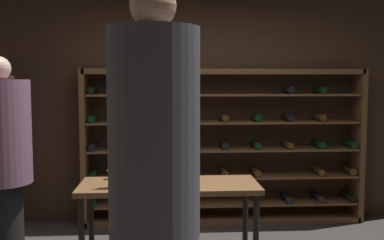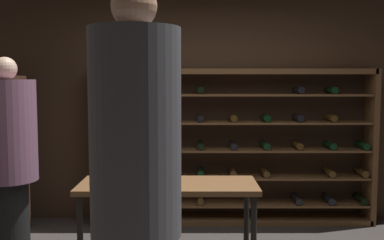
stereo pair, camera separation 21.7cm
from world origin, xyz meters
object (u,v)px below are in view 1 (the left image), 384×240
wine_bottle_gold_foil (143,169)px  wine_bottle_black_capsule (116,168)px  wine_rack (222,147)px  person_bystander_red_print (2,157)px  tasting_table (169,196)px  wine_glass_stemmed_center (112,167)px  person_host_in_suit (154,182)px  wine_bottle_red_label (133,163)px

wine_bottle_gold_foil → wine_bottle_black_capsule: bearing=-163.7°
wine_bottle_gold_foil → wine_bottle_black_capsule: size_ratio=0.90×
wine_rack → wine_bottle_gold_foil: bearing=-115.0°
wine_rack → person_bystander_red_print: size_ratio=1.75×
tasting_table → wine_bottle_gold_foil: wine_bottle_gold_foil is taller
wine_rack → wine_bottle_gold_foil: wine_rack is taller
wine_glass_stemmed_center → tasting_table: bearing=-21.3°
person_host_in_suit → wine_bottle_black_capsule: 1.20m
wine_bottle_black_capsule → wine_glass_stemmed_center: (-0.06, 0.29, -0.04)m
person_host_in_suit → wine_glass_stemmed_center: bearing=-79.7°
person_bystander_red_print → wine_bottle_gold_foil: bearing=122.9°
wine_bottle_red_label → wine_bottle_gold_foil: size_ratio=1.10×
wine_glass_stemmed_center → wine_bottle_black_capsule: bearing=-77.9°
tasting_table → wine_bottle_black_capsule: size_ratio=3.61×
wine_bottle_red_label → wine_bottle_black_capsule: wine_bottle_black_capsule is taller
wine_rack → tasting_table: size_ratio=2.37×
tasting_table → person_host_in_suit: (-0.08, -1.27, 0.40)m
wine_bottle_red_label → wine_bottle_gold_foil: wine_bottle_red_label is taller
wine_bottle_gold_foil → person_bystander_red_print: bearing=159.0°
person_host_in_suit → person_bystander_red_print: bearing=-56.2°
person_bystander_red_print → wine_bottle_red_label: bearing=129.4°
person_bystander_red_print → wine_bottle_gold_foil: (1.17, -0.45, -0.02)m
person_bystander_red_print → wine_bottle_red_label: person_bystander_red_print is taller
wine_bottle_black_capsule → wine_bottle_gold_foil: bearing=16.3°
wine_bottle_black_capsule → tasting_table: bearing=16.4°
wine_bottle_gold_foil → person_host_in_suit: bearing=-84.7°
wine_bottle_gold_foil → wine_bottle_black_capsule: wine_bottle_black_capsule is taller
person_host_in_suit → wine_bottle_black_capsule: (-0.30, 1.15, -0.16)m
wine_bottle_gold_foil → wine_rack: bearing=65.0°
tasting_table → wine_rack: bearing=69.9°
person_host_in_suit → wine_glass_stemmed_center: size_ratio=14.84×
person_bystander_red_print → wine_glass_stemmed_center: (0.92, -0.22, -0.05)m
wine_glass_stemmed_center → person_host_in_suit: bearing=-75.7°
person_host_in_suit → person_bystander_red_print: 2.10m
wine_bottle_gold_foil → wine_glass_stemmed_center: wine_bottle_gold_foil is taller
tasting_table → wine_glass_stemmed_center: 0.52m
tasting_table → wine_bottle_red_label: wine_bottle_red_label is taller
tasting_table → wine_bottle_gold_foil: size_ratio=3.99×
wine_bottle_black_capsule → person_host_in_suit: bearing=-75.2°
wine_rack → wine_bottle_red_label: wine_rack is taller
wine_bottle_red_label → wine_glass_stemmed_center: size_ratio=2.65×
wine_bottle_gold_foil → wine_glass_stemmed_center: 0.35m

